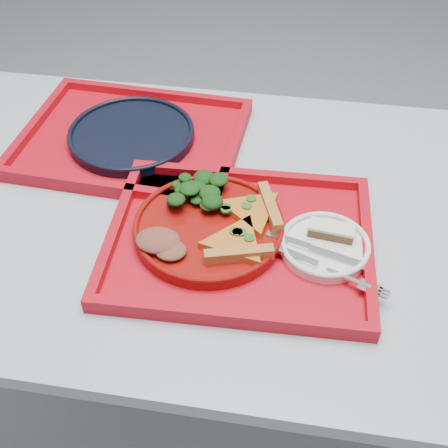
{
  "coord_description": "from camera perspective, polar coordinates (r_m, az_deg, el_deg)",
  "views": [
    {
      "loc": [
        0.04,
        -0.75,
        1.46
      ],
      "look_at": [
        -0.07,
        -0.07,
        0.78
      ],
      "focal_mm": 45.0,
      "sensor_mm": 36.0,
      "label": 1
    }
  ],
  "objects": [
    {
      "name": "knife",
      "position": [
        0.94,
        9.62,
        -2.67
      ],
      "size": [
        0.18,
        0.07,
        0.01
      ],
      "primitive_type": "cube",
      "rotation": [
        0.0,
        0.0,
        -0.28
      ],
      "color": "silver",
      "rests_on": "side_plate"
    },
    {
      "name": "navy_plate",
      "position": [
        1.2,
        -9.36,
        8.84
      ],
      "size": [
        0.26,
        0.26,
        0.02
      ],
      "primitive_type": "cylinder",
      "color": "black",
      "rests_on": "tray_far"
    },
    {
      "name": "dinner_plate",
      "position": [
        0.97,
        -1.55,
        -0.51
      ],
      "size": [
        0.26,
        0.26,
        0.02
      ],
      "primitive_type": "cylinder",
      "color": "maroon",
      "rests_on": "tray_main"
    },
    {
      "name": "side_plate",
      "position": [
        0.96,
        10.17,
        -2.36
      ],
      "size": [
        0.15,
        0.15,
        0.01
      ],
      "primitive_type": "cylinder",
      "color": "white",
      "rests_on": "tray_main"
    },
    {
      "name": "table",
      "position": [
        1.09,
        4.23,
        -1.58
      ],
      "size": [
        1.6,
        0.8,
        0.75
      ],
      "color": "#A5ADB9",
      "rests_on": "ground"
    },
    {
      "name": "pizza_slice_a",
      "position": [
        0.93,
        1.26,
        -1.64
      ],
      "size": [
        0.14,
        0.15,
        0.02
      ],
      "primitive_type": null,
      "rotation": [
        0.0,
        0.0,
        1.85
      ],
      "color": "gold",
      "rests_on": "dinner_plate"
    },
    {
      "name": "tray_main",
      "position": [
        0.97,
        1.56,
        -1.92
      ],
      "size": [
        0.46,
        0.37,
        0.01
      ],
      "primitive_type": "cube",
      "rotation": [
        0.0,
        0.0,
        0.04
      ],
      "color": "#B60917",
      "rests_on": "table"
    },
    {
      "name": "fork",
      "position": [
        0.92,
        10.31,
        -4.47
      ],
      "size": [
        0.18,
        0.09,
        0.01
      ],
      "primitive_type": "cube",
      "rotation": [
        0.0,
        0.0,
        -0.37
      ],
      "color": "silver",
      "rests_on": "side_plate"
    },
    {
      "name": "pizza_slice_b",
      "position": [
        0.98,
        2.88,
        1.54
      ],
      "size": [
        0.16,
        0.15,
        0.02
      ],
      "primitive_type": null,
      "rotation": [
        0.0,
        0.0,
        3.49
      ],
      "color": "gold",
      "rests_on": "dinner_plate"
    },
    {
      "name": "tray_far",
      "position": [
        1.21,
        -9.28,
        8.3
      ],
      "size": [
        0.47,
        0.37,
        0.01
      ],
      "primitive_type": "cube",
      "rotation": [
        0.0,
        0.0,
        -0.05
      ],
      "color": "#B60917",
      "rests_on": "table"
    },
    {
      "name": "ground",
      "position": [
        1.65,
        2.95,
        -18.07
      ],
      "size": [
        10.0,
        10.0,
        0.0
      ],
      "primitive_type": "plane",
      "color": "gray",
      "rests_on": "ground"
    },
    {
      "name": "meat_portion",
      "position": [
        0.93,
        -6.73,
        -1.66
      ],
      "size": [
        0.08,
        0.06,
        0.02
      ],
      "primitive_type": "ellipsoid",
      "color": "brown",
      "rests_on": "dinner_plate"
    },
    {
      "name": "dessert_bar",
      "position": [
        0.97,
        10.84,
        -0.66
      ],
      "size": [
        0.08,
        0.04,
        0.02
      ],
      "rotation": [
        0.0,
        0.0,
        -0.11
      ],
      "color": "#4A2E18",
      "rests_on": "side_plate"
    },
    {
      "name": "salad_heap",
      "position": [
        1.01,
        -3.03,
        3.71
      ],
      "size": [
        0.09,
        0.08,
        0.05
      ],
      "primitive_type": "ellipsoid",
      "color": "black",
      "rests_on": "dinner_plate"
    }
  ]
}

